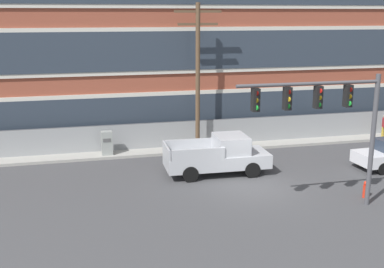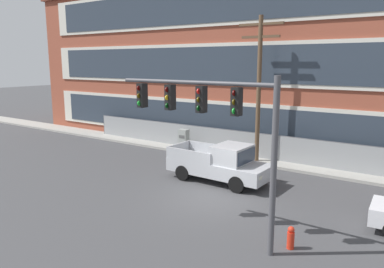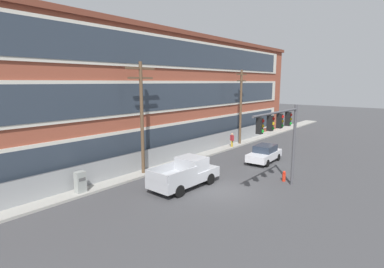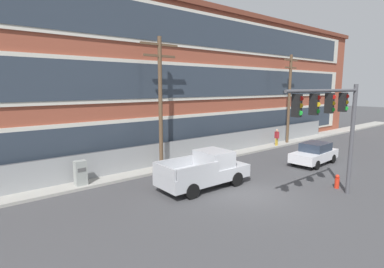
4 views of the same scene
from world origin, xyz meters
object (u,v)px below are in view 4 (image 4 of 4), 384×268
(sedan_white, at_px, (314,153))
(utility_pole_midblock, at_px, (289,96))
(pedestrian_near_cabinet, at_px, (277,137))
(electrical_cabinet, at_px, (81,174))
(traffic_signal_mast, at_px, (334,115))
(utility_pole_near_corner, at_px, (160,98))
(pickup_truck_silver, at_px, (206,170))
(fire_hydrant, at_px, (337,182))

(sedan_white, height_order, utility_pole_midblock, utility_pole_midblock)
(pedestrian_near_cabinet, bearing_deg, electrical_cabinet, 179.23)
(traffic_signal_mast, relative_size, pedestrian_near_cabinet, 3.66)
(utility_pole_near_corner, relative_size, pedestrian_near_cabinet, 5.13)
(electrical_cabinet, bearing_deg, utility_pole_near_corner, 0.76)
(utility_pole_midblock, bearing_deg, traffic_signal_mast, -140.07)
(pickup_truck_silver, distance_m, utility_pole_midblock, 15.73)
(pickup_truck_silver, relative_size, sedan_white, 1.25)
(traffic_signal_mast, bearing_deg, sedan_white, 32.90)
(traffic_signal_mast, bearing_deg, pickup_truck_silver, 117.35)
(pickup_truck_silver, height_order, utility_pole_midblock, utility_pole_midblock)
(sedan_white, relative_size, pedestrian_near_cabinet, 2.57)
(pedestrian_near_cabinet, xyz_separation_m, fire_hydrant, (-7.07, -8.85, -0.59))
(electrical_cabinet, bearing_deg, pedestrian_near_cabinet, -0.77)
(pickup_truck_silver, height_order, fire_hydrant, pickup_truck_silver)
(utility_pole_near_corner, bearing_deg, sedan_white, -30.88)
(pedestrian_near_cabinet, bearing_deg, sedan_white, -119.90)
(pickup_truck_silver, bearing_deg, electrical_cabinet, 141.68)
(traffic_signal_mast, distance_m, electrical_cabinet, 13.33)
(sedan_white, xyz_separation_m, utility_pole_near_corner, (-9.46, 5.66, 4.05))
(fire_hydrant, bearing_deg, utility_pole_midblock, 44.70)
(fire_hydrant, bearing_deg, sedan_white, 41.28)
(traffic_signal_mast, bearing_deg, fire_hydrant, 16.04)
(utility_pole_near_corner, bearing_deg, fire_hydrant, -59.20)
(pedestrian_near_cabinet, bearing_deg, traffic_signal_mast, -135.13)
(sedan_white, distance_m, utility_pole_near_corner, 11.74)
(utility_pole_midblock, bearing_deg, pedestrian_near_cabinet, -172.56)
(electrical_cabinet, bearing_deg, fire_hydrant, -39.95)
(traffic_signal_mast, relative_size, utility_pole_midblock, 0.73)
(pickup_truck_silver, distance_m, fire_hydrant, 7.28)
(utility_pole_near_corner, distance_m, electrical_cabinet, 6.76)
(sedan_white, xyz_separation_m, utility_pole_midblock, (5.23, 5.63, 3.85))
(pickup_truck_silver, height_order, electrical_cabinet, pickup_truck_silver)
(traffic_signal_mast, bearing_deg, utility_pole_midblock, 39.93)
(electrical_cabinet, bearing_deg, pickup_truck_silver, -38.32)
(fire_hydrant, bearing_deg, pickup_truck_silver, 138.50)
(sedan_white, distance_m, fire_hydrant, 5.33)
(pickup_truck_silver, relative_size, utility_pole_near_corner, 0.63)
(utility_pole_midblock, height_order, pedestrian_near_cabinet, utility_pole_midblock)
(traffic_signal_mast, height_order, sedan_white, traffic_signal_mast)
(electrical_cabinet, bearing_deg, utility_pole_midblock, 0.11)
(utility_pole_near_corner, xyz_separation_m, utility_pole_midblock, (14.69, -0.03, -0.20))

